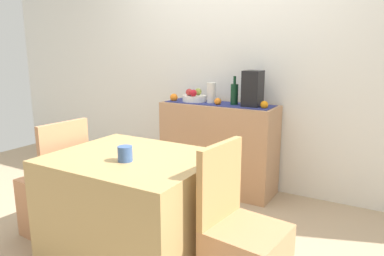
# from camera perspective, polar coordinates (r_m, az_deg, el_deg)

# --- Properties ---
(ground_plane) EXTENTS (6.40, 6.40, 0.02)m
(ground_plane) POSITION_cam_1_polar(r_m,az_deg,el_deg) (3.04, -3.72, -15.34)
(ground_plane) COLOR tan
(ground_plane) RESTS_ON ground
(room_wall_rear) EXTENTS (6.40, 0.06, 2.70)m
(room_wall_rear) POSITION_cam_1_polar(r_m,az_deg,el_deg) (3.72, 6.31, 11.53)
(room_wall_rear) COLOR silver
(room_wall_rear) RESTS_ON ground
(sideboard_console) EXTENTS (1.14, 0.42, 0.88)m
(sideboard_console) POSITION_cam_1_polar(r_m,az_deg,el_deg) (3.62, 4.20, -3.05)
(sideboard_console) COLOR tan
(sideboard_console) RESTS_ON ground
(table_runner) EXTENTS (1.07, 0.32, 0.01)m
(table_runner) POSITION_cam_1_polar(r_m,az_deg,el_deg) (3.53, 4.32, 3.88)
(table_runner) COLOR navy
(table_runner) RESTS_ON sideboard_console
(fruit_bowl) EXTENTS (0.24, 0.24, 0.06)m
(fruit_bowl) POSITION_cam_1_polar(r_m,az_deg,el_deg) (3.65, 0.40, 4.73)
(fruit_bowl) COLOR white
(fruit_bowl) RESTS_ON table_runner
(apple_center) EXTENTS (0.07, 0.07, 0.07)m
(apple_center) POSITION_cam_1_polar(r_m,az_deg,el_deg) (3.62, -0.44, 5.70)
(apple_center) COLOR #B12F2D
(apple_center) RESTS_ON fruit_bowl
(apple_rear) EXTENTS (0.07, 0.07, 0.07)m
(apple_rear) POSITION_cam_1_polar(r_m,az_deg,el_deg) (3.67, 0.97, 5.79)
(apple_rear) COLOR #91A240
(apple_rear) RESTS_ON fruit_bowl
(apple_left) EXTENTS (0.07, 0.07, 0.07)m
(apple_left) POSITION_cam_1_polar(r_m,az_deg,el_deg) (3.57, 0.23, 5.59)
(apple_left) COLOR red
(apple_left) RESTS_ON fruit_bowl
(wine_bottle) EXTENTS (0.07, 0.07, 0.28)m
(wine_bottle) POSITION_cam_1_polar(r_m,az_deg,el_deg) (3.45, 6.75, 5.39)
(wine_bottle) COLOR #11351E
(wine_bottle) RESTS_ON sideboard_console
(coffee_maker) EXTENTS (0.16, 0.18, 0.33)m
(coffee_maker) POSITION_cam_1_polar(r_m,az_deg,el_deg) (3.38, 9.63, 6.17)
(coffee_maker) COLOR black
(coffee_maker) RESTS_ON sideboard_console
(ceramic_vase) EXTENTS (0.08, 0.08, 0.20)m
(ceramic_vase) POSITION_cam_1_polar(r_m,az_deg,el_deg) (3.55, 3.10, 5.57)
(ceramic_vase) COLOR silver
(ceramic_vase) RESTS_ON sideboard_console
(orange_loose_far) EXTENTS (0.07, 0.07, 0.07)m
(orange_loose_far) POSITION_cam_1_polar(r_m,az_deg,el_deg) (3.45, 4.11, 4.22)
(orange_loose_far) COLOR orange
(orange_loose_far) RESTS_ON sideboard_console
(orange_loose_mid) EXTENTS (0.07, 0.07, 0.07)m
(orange_loose_mid) POSITION_cam_1_polar(r_m,az_deg,el_deg) (3.30, 11.41, 3.64)
(orange_loose_mid) COLOR orange
(orange_loose_mid) RESTS_ON sideboard_console
(orange_loose_near_bowl) EXTENTS (0.08, 0.08, 0.08)m
(orange_loose_near_bowl) POSITION_cam_1_polar(r_m,az_deg,el_deg) (3.70, -2.90, 4.87)
(orange_loose_near_bowl) COLOR orange
(orange_loose_near_bowl) RESTS_ON sideboard_console
(dining_table) EXTENTS (1.02, 0.83, 0.74)m
(dining_table) POSITION_cam_1_polar(r_m,az_deg,el_deg) (2.45, -9.17, -12.72)
(dining_table) COLOR tan
(dining_table) RESTS_ON ground
(coffee_cup) EXTENTS (0.09, 0.09, 0.09)m
(coffee_cup) POSITION_cam_1_polar(r_m,az_deg,el_deg) (2.21, -10.58, -4.04)
(coffee_cup) COLOR #395891
(coffee_cup) RESTS_ON dining_table
(chair_near_window) EXTENTS (0.43, 0.43, 0.90)m
(chair_near_window) POSITION_cam_1_polar(r_m,az_deg,el_deg) (3.00, -20.85, -10.71)
(chair_near_window) COLOR #BB7D53
(chair_near_window) RESTS_ON ground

